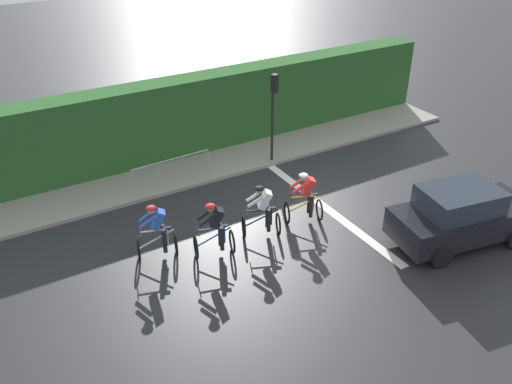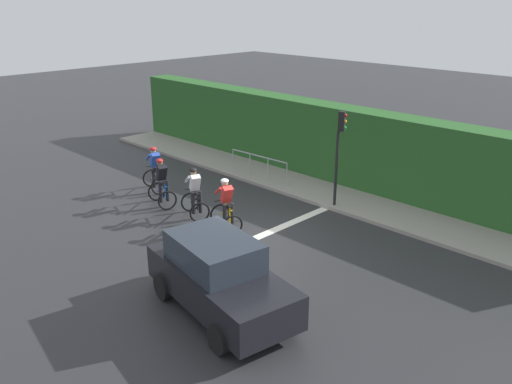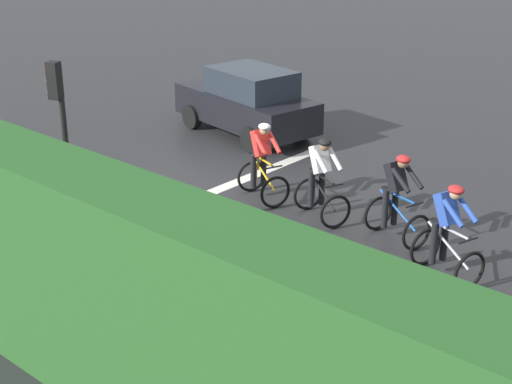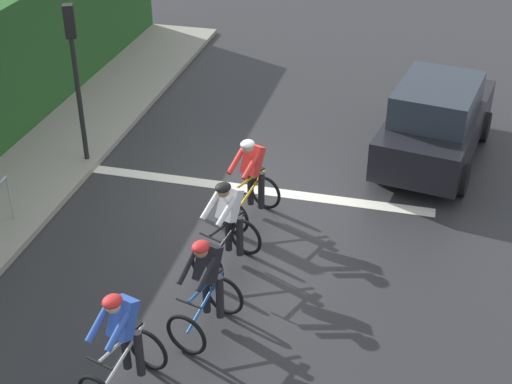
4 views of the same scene
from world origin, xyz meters
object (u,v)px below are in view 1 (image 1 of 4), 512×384
(cyclist_second, at_px, (215,230))
(cyclist_fourth, at_px, (305,198))
(pedestrian_railing_kerbside, at_px, (171,166))
(cyclist_mid, at_px, (262,212))
(car_black, at_px, (461,215))
(cyclist_lead, at_px, (157,232))
(traffic_light_near_crossing, at_px, (274,105))

(cyclist_second, height_order, cyclist_fourth, same)
(pedestrian_railing_kerbside, bearing_deg, cyclist_fourth, -147.17)
(cyclist_mid, xyz_separation_m, car_black, (-3.11, -4.70, 0.08))
(car_black, bearing_deg, cyclist_lead, 64.50)
(cyclist_second, distance_m, traffic_light_near_crossing, 6.11)
(cyclist_mid, bearing_deg, traffic_light_near_crossing, -35.70)
(car_black, relative_size, traffic_light_near_crossing, 1.30)
(cyclist_lead, height_order, cyclist_second, same)
(cyclist_lead, bearing_deg, cyclist_fourth, -97.13)
(cyclist_mid, xyz_separation_m, traffic_light_near_crossing, (3.87, -2.78, 1.43))
(car_black, bearing_deg, cyclist_fourth, 45.81)
(cyclist_second, xyz_separation_m, traffic_light_near_crossing, (4.01, -4.38, 1.43))
(cyclist_lead, relative_size, cyclist_mid, 1.00)
(car_black, distance_m, pedestrian_railing_kerbside, 9.25)
(cyclist_lead, bearing_deg, pedestrian_railing_kerbside, -28.07)
(traffic_light_near_crossing, bearing_deg, cyclist_second, 132.44)
(cyclist_second, bearing_deg, traffic_light_near_crossing, -47.56)
(cyclist_lead, relative_size, cyclist_second, 1.00)
(cyclist_second, distance_m, pedestrian_railing_kerbside, 4.25)
(cyclist_lead, xyz_separation_m, cyclist_second, (-0.71, -1.39, 0.00))
(cyclist_lead, relative_size, traffic_light_near_crossing, 0.50)
(cyclist_lead, relative_size, pedestrian_railing_kerbside, 0.58)
(cyclist_lead, distance_m, cyclist_second, 1.56)
(car_black, distance_m, traffic_light_near_crossing, 7.36)
(cyclist_lead, xyz_separation_m, traffic_light_near_crossing, (3.30, -5.78, 1.43))
(cyclist_second, height_order, pedestrian_railing_kerbside, cyclist_second)
(traffic_light_near_crossing, bearing_deg, cyclist_lead, 119.75)
(cyclist_second, height_order, cyclist_mid, same)
(cyclist_second, xyz_separation_m, pedestrian_railing_kerbside, (4.22, -0.48, -0.04))
(cyclist_mid, relative_size, traffic_light_near_crossing, 0.50)
(cyclist_mid, height_order, traffic_light_near_crossing, traffic_light_near_crossing)
(traffic_light_near_crossing, height_order, pedestrian_railing_kerbside, traffic_light_near_crossing)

